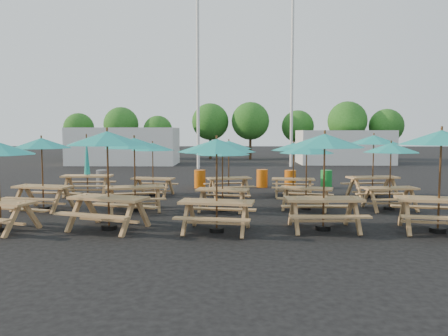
{
  "coord_description": "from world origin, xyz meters",
  "views": [
    {
      "loc": [
        0.36,
        -15.31,
        2.5
      ],
      "look_at": [
        0.0,
        1.5,
        1.1
      ],
      "focal_mm": 35.0,
      "sensor_mm": 36.0,
      "label": 1
    }
  ],
  "objects_px": {
    "picnic_unit_3": "(107,145)",
    "picnic_unit_8": "(229,148)",
    "picnic_unit_6": "(217,152)",
    "picnic_unit_12": "(441,144)",
    "waste_bin_2": "(262,178)",
    "picnic_unit_14": "(374,144)",
    "picnic_unit_11": "(294,150)",
    "waste_bin_1": "(200,179)",
    "picnic_unit_4": "(134,148)",
    "picnic_unit_7": "(222,155)",
    "picnic_unit_2": "(87,171)",
    "waste_bin_4": "(326,179)",
    "picnic_unit_5": "(153,150)",
    "picnic_unit_13": "(391,152)",
    "waste_bin_3": "(290,179)",
    "waste_bin_0": "(102,179)",
    "picnic_unit_1": "(42,148)",
    "picnic_unit_9": "(325,147)",
    "picnic_unit_10": "(307,153)"
  },
  "relations": [
    {
      "from": "picnic_unit_1",
      "to": "waste_bin_4",
      "type": "height_order",
      "value": "picnic_unit_1"
    },
    {
      "from": "picnic_unit_2",
      "to": "picnic_unit_3",
      "type": "bearing_deg",
      "value": -69.61
    },
    {
      "from": "picnic_unit_9",
      "to": "waste_bin_2",
      "type": "height_order",
      "value": "picnic_unit_9"
    },
    {
      "from": "picnic_unit_2",
      "to": "picnic_unit_5",
      "type": "xyz_separation_m",
      "value": [
        2.55,
        0.12,
        0.79
      ]
    },
    {
      "from": "picnic_unit_1",
      "to": "waste_bin_0",
      "type": "height_order",
      "value": "picnic_unit_1"
    },
    {
      "from": "picnic_unit_3",
      "to": "picnic_unit_8",
      "type": "bearing_deg",
      "value": 80.65
    },
    {
      "from": "picnic_unit_2",
      "to": "picnic_unit_11",
      "type": "bearing_deg",
      "value": -2.66
    },
    {
      "from": "picnic_unit_3",
      "to": "picnic_unit_12",
      "type": "distance_m",
      "value": 8.29
    },
    {
      "from": "picnic_unit_8",
      "to": "waste_bin_1",
      "type": "height_order",
      "value": "picnic_unit_8"
    },
    {
      "from": "waste_bin_1",
      "to": "waste_bin_4",
      "type": "xyz_separation_m",
      "value": [
        5.62,
        0.05,
        0.0
      ]
    },
    {
      "from": "picnic_unit_3",
      "to": "waste_bin_3",
      "type": "bearing_deg",
      "value": 73.14
    },
    {
      "from": "picnic_unit_6",
      "to": "waste_bin_4",
      "type": "bearing_deg",
      "value": 70.76
    },
    {
      "from": "picnic_unit_12",
      "to": "waste_bin_2",
      "type": "relative_size",
      "value": 3.2
    },
    {
      "from": "picnic_unit_3",
      "to": "picnic_unit_8",
      "type": "height_order",
      "value": "picnic_unit_3"
    },
    {
      "from": "picnic_unit_14",
      "to": "picnic_unit_11",
      "type": "bearing_deg",
      "value": 165.13
    },
    {
      "from": "picnic_unit_13",
      "to": "waste_bin_1",
      "type": "xyz_separation_m",
      "value": [
        -6.51,
        5.29,
        -1.45
      ]
    },
    {
      "from": "picnic_unit_1",
      "to": "picnic_unit_5",
      "type": "bearing_deg",
      "value": 59.27
    },
    {
      "from": "waste_bin_2",
      "to": "picnic_unit_4",
      "type": "bearing_deg",
      "value": -126.45
    },
    {
      "from": "picnic_unit_11",
      "to": "waste_bin_3",
      "type": "bearing_deg",
      "value": 91.52
    },
    {
      "from": "picnic_unit_6",
      "to": "picnic_unit_13",
      "type": "bearing_deg",
      "value": 39.52
    },
    {
      "from": "picnic_unit_5",
      "to": "picnic_unit_13",
      "type": "height_order",
      "value": "picnic_unit_13"
    },
    {
      "from": "picnic_unit_2",
      "to": "picnic_unit_4",
      "type": "height_order",
      "value": "picnic_unit_2"
    },
    {
      "from": "waste_bin_3",
      "to": "waste_bin_1",
      "type": "bearing_deg",
      "value": 179.71
    },
    {
      "from": "picnic_unit_6",
      "to": "waste_bin_1",
      "type": "relative_size",
      "value": 2.93
    },
    {
      "from": "picnic_unit_4",
      "to": "picnic_unit_7",
      "type": "bearing_deg",
      "value": -13.03
    },
    {
      "from": "picnic_unit_12",
      "to": "waste_bin_0",
      "type": "bearing_deg",
      "value": 153.7
    },
    {
      "from": "picnic_unit_2",
      "to": "picnic_unit_6",
      "type": "distance_m",
      "value": 8.1
    },
    {
      "from": "picnic_unit_1",
      "to": "picnic_unit_14",
      "type": "height_order",
      "value": "picnic_unit_14"
    },
    {
      "from": "picnic_unit_7",
      "to": "picnic_unit_8",
      "type": "distance_m",
      "value": 3.2
    },
    {
      "from": "picnic_unit_9",
      "to": "waste_bin_3",
      "type": "bearing_deg",
      "value": 87.12
    },
    {
      "from": "picnic_unit_8",
      "to": "picnic_unit_6",
      "type": "bearing_deg",
      "value": -108.38
    },
    {
      "from": "picnic_unit_12",
      "to": "waste_bin_0",
      "type": "xyz_separation_m",
      "value": [
        -10.96,
        8.38,
        -1.79
      ]
    },
    {
      "from": "picnic_unit_1",
      "to": "picnic_unit_9",
      "type": "relative_size",
      "value": 0.94
    },
    {
      "from": "picnic_unit_2",
      "to": "picnic_unit_7",
      "type": "bearing_deg",
      "value": -33.13
    },
    {
      "from": "picnic_unit_7",
      "to": "picnic_unit_12",
      "type": "relative_size",
      "value": 0.81
    },
    {
      "from": "picnic_unit_3",
      "to": "waste_bin_4",
      "type": "relative_size",
      "value": 3.28
    },
    {
      "from": "picnic_unit_3",
      "to": "picnic_unit_11",
      "type": "relative_size",
      "value": 1.26
    },
    {
      "from": "picnic_unit_1",
      "to": "picnic_unit_2",
      "type": "distance_m",
      "value": 3.26
    },
    {
      "from": "picnic_unit_5",
      "to": "picnic_unit_6",
      "type": "xyz_separation_m",
      "value": [
        2.73,
        -6.18,
        0.23
      ]
    },
    {
      "from": "picnic_unit_1",
      "to": "picnic_unit_10",
      "type": "xyz_separation_m",
      "value": [
        8.43,
        0.27,
        -0.17
      ]
    },
    {
      "from": "waste_bin_1",
      "to": "waste_bin_2",
      "type": "height_order",
      "value": "same"
    },
    {
      "from": "waste_bin_4",
      "to": "picnic_unit_11",
      "type": "bearing_deg",
      "value": -125.75
    },
    {
      "from": "picnic_unit_1",
      "to": "waste_bin_1",
      "type": "distance_m",
      "value": 7.4
    },
    {
      "from": "picnic_unit_6",
      "to": "picnic_unit_14",
      "type": "xyz_separation_m",
      "value": [
        5.71,
        5.85,
        0.04
      ]
    },
    {
      "from": "picnic_unit_2",
      "to": "waste_bin_4",
      "type": "distance_m",
      "value": 10.17
    },
    {
      "from": "picnic_unit_2",
      "to": "picnic_unit_3",
      "type": "relative_size",
      "value": 0.92
    },
    {
      "from": "picnic_unit_3",
      "to": "picnic_unit_6",
      "type": "bearing_deg",
      "value": 13.1
    },
    {
      "from": "picnic_unit_5",
      "to": "waste_bin_2",
      "type": "distance_m",
      "value": 5.38
    },
    {
      "from": "waste_bin_2",
      "to": "picnic_unit_5",
      "type": "bearing_deg",
      "value": -148.88
    },
    {
      "from": "picnic_unit_11",
      "to": "picnic_unit_14",
      "type": "height_order",
      "value": "picnic_unit_14"
    }
  ]
}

